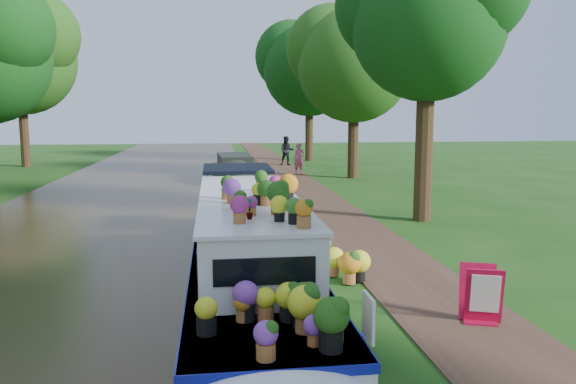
% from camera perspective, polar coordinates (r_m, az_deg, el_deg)
% --- Properties ---
extents(ground, '(100.00, 100.00, 0.00)m').
position_cam_1_polar(ground, '(15.00, 3.84, -5.44)').
color(ground, '#184210').
rests_on(ground, ground).
extents(canal_water, '(10.00, 100.00, 0.02)m').
position_cam_1_polar(canal_water, '(15.03, -19.32, -5.82)').
color(canal_water, black).
rests_on(canal_water, ground).
extents(towpath, '(2.20, 100.00, 0.03)m').
position_cam_1_polar(towpath, '(15.27, 8.27, -5.21)').
color(towpath, '#412B1E').
rests_on(towpath, ground).
extents(plant_boat, '(2.29, 13.52, 2.23)m').
position_cam_1_polar(plant_boat, '(11.16, -3.99, -5.70)').
color(plant_boat, white).
rests_on(plant_boat, canal_water).
extents(tree_near_overhang, '(5.52, 5.28, 8.99)m').
position_cam_1_polar(tree_near_overhang, '(18.86, 13.98, 17.31)').
color(tree_near_overhang, black).
rests_on(tree_near_overhang, ground).
extents(tree_near_mid, '(6.90, 6.60, 9.40)m').
position_cam_1_polar(tree_near_mid, '(30.43, 6.71, 13.58)').
color(tree_near_mid, black).
rests_on(tree_near_mid, ground).
extents(tree_near_far, '(7.59, 7.26, 10.30)m').
position_cam_1_polar(tree_near_far, '(41.11, 2.15, 13.04)').
color(tree_near_far, black).
rests_on(tree_near_far, ground).
extents(tree_far_d, '(8.05, 7.70, 10.85)m').
position_cam_1_polar(tree_far_d, '(40.44, -25.65, 12.85)').
color(tree_far_d, black).
rests_on(tree_far_d, ground).
extents(second_boat, '(2.28, 6.98, 1.33)m').
position_cam_1_polar(second_boat, '(29.10, -5.47, 2.22)').
color(second_boat, black).
rests_on(second_boat, canal_water).
extents(sandwich_board, '(0.65, 0.66, 0.96)m').
position_cam_1_polar(sandwich_board, '(10.03, 19.02, -10.03)').
color(sandwich_board, '#B10C33').
rests_on(sandwich_board, towpath).
extents(pedestrian_pink, '(0.68, 0.49, 1.77)m').
position_cam_1_polar(pedestrian_pink, '(31.56, 1.15, 3.39)').
color(pedestrian_pink, '#C75272').
rests_on(pedestrian_pink, towpath).
extents(pedestrian_dark, '(1.03, 0.85, 1.91)m').
position_cam_1_polar(pedestrian_dark, '(37.14, -0.12, 4.22)').
color(pedestrian_dark, black).
rests_on(pedestrian_dark, towpath).
extents(verge_plant, '(0.39, 0.36, 0.38)m').
position_cam_1_polar(verge_plant, '(18.83, 1.58, -2.05)').
color(verge_plant, '#245F1C').
rests_on(verge_plant, ground).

